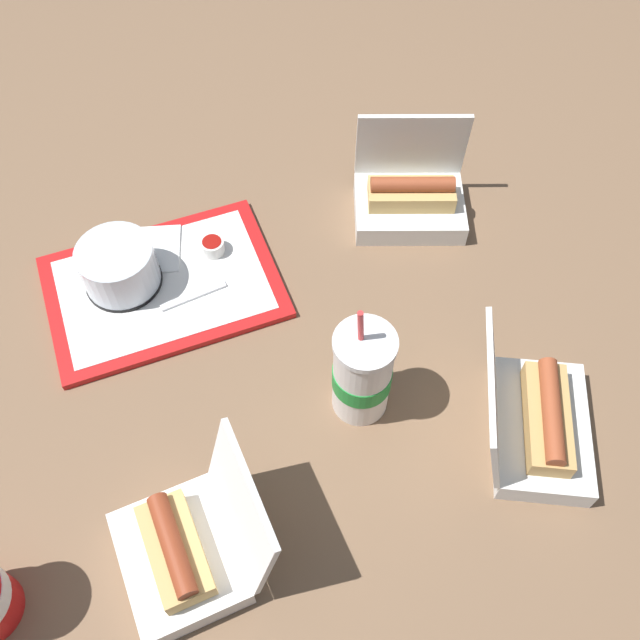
% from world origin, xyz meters
% --- Properties ---
extents(ground_plane, '(3.20, 3.20, 0.00)m').
position_xyz_m(ground_plane, '(0.00, 0.00, 0.00)').
color(ground_plane, brown).
extents(food_tray, '(0.39, 0.29, 0.01)m').
position_xyz_m(food_tray, '(0.20, -0.14, 0.01)').
color(food_tray, red).
rests_on(food_tray, ground_plane).
extents(cake_container, '(0.12, 0.12, 0.08)m').
position_xyz_m(cake_container, '(0.26, -0.16, 0.05)').
color(cake_container, black).
rests_on(cake_container, food_tray).
extents(ketchup_cup, '(0.04, 0.04, 0.02)m').
position_xyz_m(ketchup_cup, '(0.10, -0.18, 0.03)').
color(ketchup_cup, white).
rests_on(ketchup_cup, food_tray).
extents(napkin_stack, '(0.12, 0.12, 0.00)m').
position_xyz_m(napkin_stack, '(0.21, -0.21, 0.02)').
color(napkin_stack, white).
rests_on(napkin_stack, food_tray).
extents(plastic_fork, '(0.11, 0.03, 0.00)m').
position_xyz_m(plastic_fork, '(0.15, -0.10, 0.02)').
color(plastic_fork, white).
rests_on(plastic_fork, food_tray).
extents(clamshell_hotdog_left, '(0.22, 0.19, 0.17)m').
position_xyz_m(clamshell_hotdog_left, '(-0.24, -0.19, 0.04)').
color(clamshell_hotdog_left, white).
rests_on(clamshell_hotdog_left, ground_plane).
extents(clamshell_hotdog_center, '(0.21, 0.20, 0.18)m').
position_xyz_m(clamshell_hotdog_center, '(0.23, 0.30, 0.04)').
color(clamshell_hotdog_center, white).
rests_on(clamshell_hotdog_center, ground_plane).
extents(clamshell_hotdog_back, '(0.23, 0.25, 0.17)m').
position_xyz_m(clamshell_hotdog_back, '(-0.27, 0.26, 0.04)').
color(clamshell_hotdog_back, white).
rests_on(clamshell_hotdog_back, ground_plane).
extents(soda_cup_right, '(0.09, 0.09, 0.23)m').
position_xyz_m(soda_cup_right, '(-0.05, 0.14, 0.08)').
color(soda_cup_right, white).
rests_on(soda_cup_right, ground_plane).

